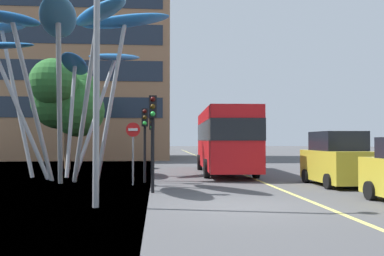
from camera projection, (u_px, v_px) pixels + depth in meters
ground at (221, 208)px, 12.08m from camera, size 120.00×240.00×0.10m
red_bus at (225, 137)px, 23.99m from camera, size 3.03×10.24×3.77m
leaf_sculpture at (64, 45)px, 20.03m from camera, size 10.92×11.35×8.18m
traffic_light_kerb_near at (153, 122)px, 15.17m from camera, size 0.28×0.42×3.49m
traffic_light_kerb_far at (145, 129)px, 18.79m from camera, size 0.28×0.42×3.30m
traffic_light_island_mid at (152, 131)px, 22.21m from camera, size 0.28×0.42×3.23m
car_parked_mid at (338, 160)px, 17.66m from camera, size 2.05×3.99×2.26m
street_lamp at (106, 19)px, 12.07m from camera, size 1.41×0.44×8.55m
tree_pavement_near at (68, 99)px, 28.14m from camera, size 4.82×5.13×7.10m
tree_pavement_far at (102, 115)px, 44.41m from camera, size 4.89×5.14×6.79m
no_entry_sign at (133, 143)px, 17.85m from camera, size 0.60×0.12×2.64m
backdrop_building at (67, 33)px, 45.40m from camera, size 21.63×14.63×26.76m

